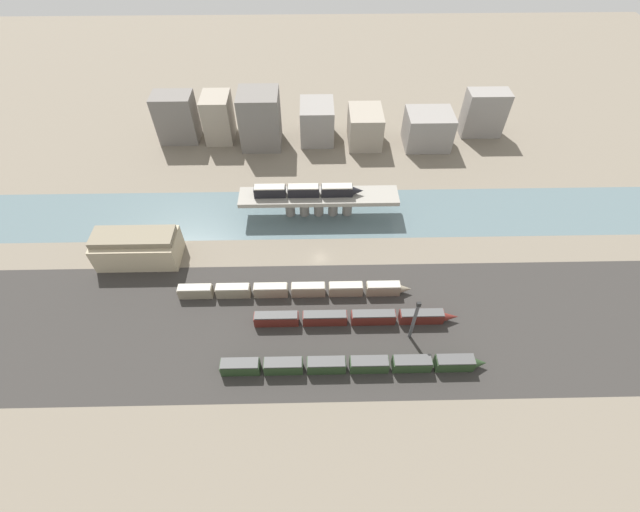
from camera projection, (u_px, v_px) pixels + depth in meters
ground_plane at (320, 258)px, 129.59m from camera, size 400.00×400.00×0.00m
railbed_yard at (322, 326)px, 113.63m from camera, size 280.00×42.00×0.01m
river_water at (319, 214)px, 142.74m from camera, size 320.00×23.55×0.01m
bridge at (319, 200)px, 138.23m from camera, size 51.14×8.69×8.16m
train_on_bridge at (308, 191)px, 135.29m from camera, size 34.69×3.09×3.61m
train_yard_near at (353, 365)px, 103.96m from camera, size 64.91×3.13×3.96m
train_yard_mid at (354, 318)px, 113.02m from camera, size 54.20×2.70×3.91m
train_yard_far at (293, 290)px, 119.11m from camera, size 65.03×2.66×3.94m
warehouse_building at (138, 247)px, 125.91m from camera, size 23.96×11.15×10.23m
signal_tower at (414, 320)px, 105.87m from camera, size 1.00×0.85×14.98m
city_block_far_left at (176, 118)px, 165.22m from camera, size 14.97×10.04×18.76m
city_block_left at (218, 118)px, 166.00m from camera, size 10.49×12.90×17.89m
city_block_center at (260, 119)px, 162.22m from camera, size 14.99×14.24×21.18m
city_block_right at (317, 122)px, 167.21m from camera, size 12.87×15.62×14.56m
city_block_far_right at (365, 127)px, 165.90m from camera, size 12.69×15.97×13.23m
city_block_tall at (428, 129)px, 164.75m from camera, size 17.37×13.95×13.37m
city_block_low at (484, 113)px, 168.31m from camera, size 15.98×8.18×17.84m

